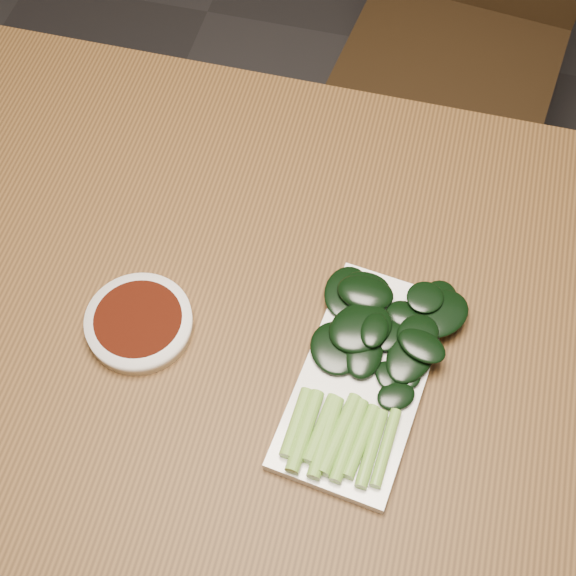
{
  "coord_description": "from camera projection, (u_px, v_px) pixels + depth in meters",
  "views": [
    {
      "loc": [
        0.13,
        -0.43,
        1.6
      ],
      "look_at": [
        0.01,
        0.05,
        0.76
      ],
      "focal_mm": 50.0,
      "sensor_mm": 36.0,
      "label": 1
    }
  ],
  "objects": [
    {
      "name": "ground",
      "position": [
        278.0,
        499.0,
        1.61
      ],
      "size": [
        6.0,
        6.0,
        0.0
      ],
      "primitive_type": "plane",
      "color": "#292626",
      "rests_on": "ground"
    },
    {
      "name": "sauce_bowl",
      "position": [
        139.0,
        323.0,
        0.95
      ],
      "size": [
        0.13,
        0.13,
        0.02
      ],
      "color": "white",
      "rests_on": "table"
    },
    {
      "name": "chair_far",
      "position": [
        462.0,
        23.0,
        1.61
      ],
      "size": [
        0.47,
        0.47,
        0.89
      ],
      "rotation": [
        0.0,
        0.0,
        -0.12
      ],
      "color": "black",
      "rests_on": "ground"
    },
    {
      "name": "table",
      "position": [
        272.0,
        350.0,
        1.02
      ],
      "size": [
        1.4,
        0.8,
        0.75
      ],
      "color": "#4E3216",
      "rests_on": "ground"
    },
    {
      "name": "serving_plate",
      "position": [
        363.0,
        379.0,
        0.92
      ],
      "size": [
        0.17,
        0.29,
        0.01
      ],
      "rotation": [
        0.0,
        0.0,
        -0.12
      ],
      "color": "white",
      "rests_on": "table"
    },
    {
      "name": "gai_lan",
      "position": [
        374.0,
        353.0,
        0.92
      ],
      "size": [
        0.2,
        0.28,
        0.02
      ],
      "color": "#72A438",
      "rests_on": "serving_plate"
    }
  ]
}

